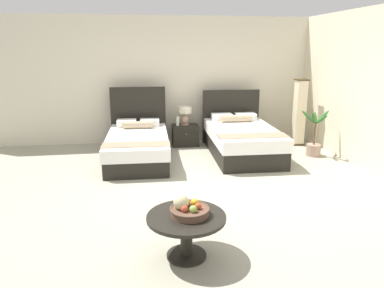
% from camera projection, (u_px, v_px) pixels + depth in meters
% --- Properties ---
extents(ground_plane, '(9.54, 10.01, 0.02)m').
position_uv_depth(ground_plane, '(208.00, 192.00, 5.44)').
color(ground_plane, '#A29E89').
extents(wall_back, '(9.54, 0.12, 2.77)m').
position_uv_depth(wall_back, '(181.00, 80.00, 8.13)').
color(wall_back, beige).
rests_on(wall_back, ground).
extents(wall_side_right, '(0.12, 5.61, 2.77)m').
position_uv_depth(wall_side_right, '(382.00, 93.00, 5.89)').
color(wall_side_right, beige).
rests_on(wall_side_right, ground).
extents(bed_near_window, '(1.23, 2.26, 1.29)m').
position_uv_depth(bed_near_window, '(138.00, 144.00, 6.96)').
color(bed_near_window, black).
rests_on(bed_near_window, ground).
extents(bed_near_corner, '(1.33, 2.24, 1.19)m').
position_uv_depth(bed_near_corner, '(241.00, 139.00, 7.24)').
color(bed_near_corner, black).
rests_on(bed_near_corner, ground).
extents(nightstand, '(0.56, 0.42, 0.46)m').
position_uv_depth(nightstand, '(185.00, 135.00, 7.94)').
color(nightstand, black).
rests_on(nightstand, ground).
extents(table_lamp, '(0.29, 0.29, 0.40)m').
position_uv_depth(table_lamp, '(185.00, 113.00, 7.83)').
color(table_lamp, tan).
rests_on(table_lamp, nightstand).
extents(vase, '(0.08, 0.08, 0.19)m').
position_uv_depth(vase, '(178.00, 121.00, 7.79)').
color(vase, silver).
rests_on(vase, nightstand).
extents(coffee_table, '(0.81, 0.81, 0.46)m').
position_uv_depth(coffee_table, '(186.00, 226.00, 3.65)').
color(coffee_table, black).
rests_on(coffee_table, ground).
extents(fruit_bowl, '(0.40, 0.40, 0.22)m').
position_uv_depth(fruit_bowl, '(188.00, 209.00, 3.62)').
color(fruit_bowl, brown).
rests_on(fruit_bowl, coffee_table).
extents(floor_lamp_corner, '(0.26, 0.26, 1.44)m').
position_uv_depth(floor_lamp_corner, '(299.00, 112.00, 7.89)').
color(floor_lamp_corner, '#3A2C14').
rests_on(floor_lamp_corner, ground).
extents(potted_palm, '(0.55, 0.56, 0.94)m').
position_uv_depth(potted_palm, '(314.00, 142.00, 7.15)').
color(potted_palm, '#A28472').
rests_on(potted_palm, ground).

